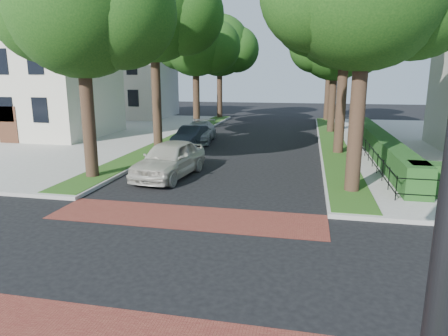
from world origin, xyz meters
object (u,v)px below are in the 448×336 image
Objects in this scene: parked_car_front at (169,159)px; traffic_signal at (440,52)px; parked_car_rear at (199,132)px; parked_car_middle at (191,136)px.

traffic_signal is at bearing -53.84° from parked_car_front.
traffic_signal is 1.65× the size of parked_car_front.
traffic_signal reaches higher than parked_car_front.
traffic_signal reaches higher than parked_car_rear.
parked_car_rear is (-1.30, 9.75, -0.13)m from parked_car_front.
parked_car_front is 1.20× the size of parked_car_middle.
traffic_signal is at bearing -62.97° from parked_car_middle.
parked_car_middle is (-8.49, 20.41, -4.04)m from traffic_signal.
parked_car_rear is at bearing 110.84° from traffic_signal.
parked_car_rear reaches higher than parked_car_middle.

